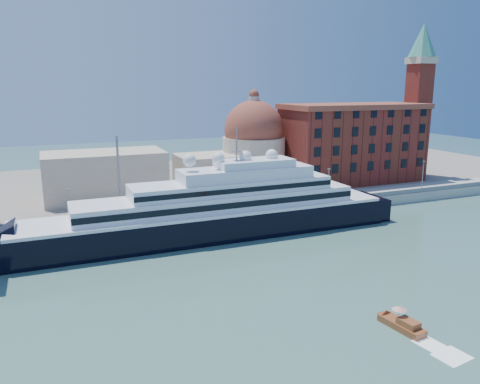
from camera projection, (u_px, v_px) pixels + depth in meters
name	position (u px, v px, depth m)	size (l,w,h in m)	color
ground	(277.00, 274.00, 77.32)	(400.00, 400.00, 0.00)	#3B665C
quay	(209.00, 215.00, 107.62)	(180.00, 10.00, 2.50)	gray
land	(166.00, 183.00, 144.55)	(260.00, 72.00, 2.00)	slate
quay_fence	(216.00, 213.00, 103.16)	(180.00, 0.10, 1.20)	slate
superyacht	(199.00, 217.00, 94.71)	(87.72, 12.16, 26.22)	black
water_taxi	(403.00, 324.00, 59.71)	(2.95, 6.53, 2.99)	brown
warehouse	(353.00, 142.00, 140.60)	(43.00, 19.00, 23.25)	maroon
campanile	(419.00, 91.00, 146.31)	(8.40, 8.40, 47.00)	maroon
church	(203.00, 158.00, 129.21)	(66.00, 18.00, 25.50)	beige
lamp_posts	(155.00, 185.00, 99.38)	(120.80, 2.40, 18.00)	slate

